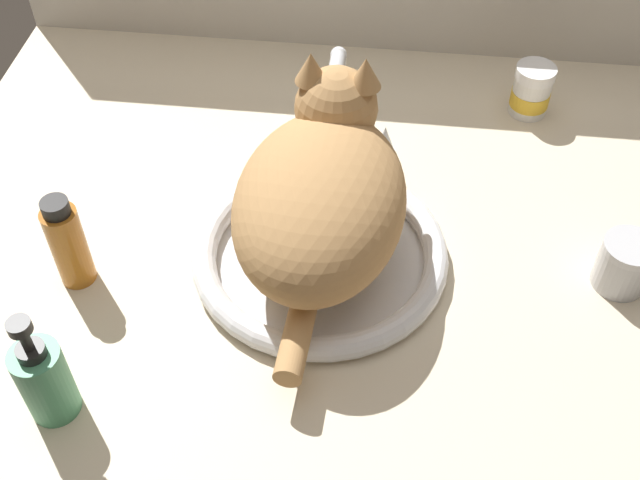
{
  "coord_description": "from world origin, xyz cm",
  "views": [
    {
      "loc": [
        3.61,
        -72.11,
        78.59
      ],
      "look_at": [
        -4.01,
        -7.03,
        7.0
      ],
      "focal_mm": 44.08,
      "sensor_mm": 36.0,
      "label": 1
    }
  ],
  "objects": [
    {
      "name": "countertop",
      "position": [
        0.0,
        0.0,
        1.5
      ],
      "size": [
        118.85,
        82.34,
        3.0
      ],
      "primitive_type": "cube",
      "color": "beige",
      "rests_on": "ground"
    },
    {
      "name": "sink_basin",
      "position": [
        -4.01,
        -7.03,
        4.39
      ],
      "size": [
        32.3,
        32.3,
        3.09
      ],
      "color": "white",
      "rests_on": "countertop"
    },
    {
      "name": "faucet",
      "position": [
        -4.01,
        12.89,
        10.01
      ],
      "size": [
        16.79,
        10.58,
        18.11
      ],
      "color": "silver",
      "rests_on": "countertop"
    },
    {
      "name": "cat",
      "position": [
        -3.9,
        -5.05,
        13.95
      ],
      "size": [
        21.8,
        38.4,
        19.79
      ],
      "color": "tan",
      "rests_on": "sink_basin"
    },
    {
      "name": "metal_jar",
      "position": [
        33.1,
        -6.17,
        6.49
      ],
      "size": [
        6.72,
        6.72,
        6.95
      ],
      "color": "#B2B5BA",
      "rests_on": "countertop"
    },
    {
      "name": "soap_pump_bottle",
      "position": [
        -30.12,
        -31.28,
        8.5
      ],
      "size": [
        5.39,
        5.39,
        15.35
      ],
      "color": "#4C9E70",
      "rests_on": "countertop"
    },
    {
      "name": "pill_bottle",
      "position": [
        24.0,
        26.99,
        6.72
      ],
      "size": [
        5.95,
        5.95,
        8.0
      ],
      "color": "white",
      "rests_on": "countertop"
    },
    {
      "name": "amber_bottle",
      "position": [
        -33.65,
        -13.08,
        9.22
      ],
      "size": [
        4.34,
        4.34,
        13.17
      ],
      "color": "#B2661E",
      "rests_on": "countertop"
    }
  ]
}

